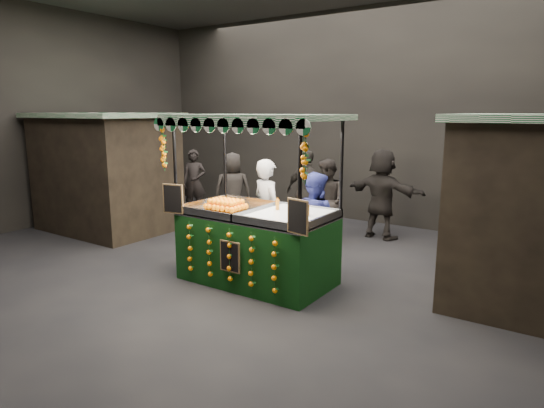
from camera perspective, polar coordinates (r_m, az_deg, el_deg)
The scene contains 14 objects.
ground at distance 7.63m, azimuth -4.76°, elevation -9.06°, with size 12.00×12.00×0.00m, color black.
market_hall at distance 7.20m, azimuth -5.21°, elevation 17.09°, with size 12.10×10.10×5.05m.
neighbour_stall_left at distance 11.15m, azimuth -19.41°, elevation 3.71°, with size 3.00×2.20×2.60m.
juice_stall at distance 7.26m, azimuth -1.93°, elevation -3.46°, with size 2.67×1.57×2.59m.
vendor_grey at distance 8.19m, azimuth -0.58°, elevation -0.92°, with size 0.78×0.65×1.83m.
vendor_blue at distance 7.75m, azimuth 5.20°, elevation -2.27°, with size 0.92×0.78×1.68m.
shopper_0 at distance 12.32m, azimuth -9.40°, elevation 2.64°, with size 0.73×0.65×1.68m.
shopper_1 at distance 9.49m, azimuth 6.66°, elevation 0.28°, with size 1.04×0.98×1.71m.
shopper_2 at distance 10.16m, azimuth 4.26°, elevation 1.40°, with size 1.11×0.56×1.83m.
shopper_3 at distance 9.62m, azimuth 23.04°, elevation -0.21°, with size 1.26×1.29×1.77m.
shopper_4 at distance 10.71m, azimuth -4.78°, elevation 1.64°, with size 0.99×0.98×1.73m.
shopper_5 at distance 8.82m, azimuth 24.90°, elevation -1.27°, with size 1.26×1.70×1.79m.
shopper_6 at distance 10.53m, azimuth 21.31°, elevation 1.33°, with size 0.48×0.72×1.95m.
shopper_7 at distance 10.06m, azimuth 13.16°, elevation 1.21°, with size 1.82×0.82×1.89m.
Camera 1 is at (4.53, -5.54, 2.63)m, focal length 31.08 mm.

